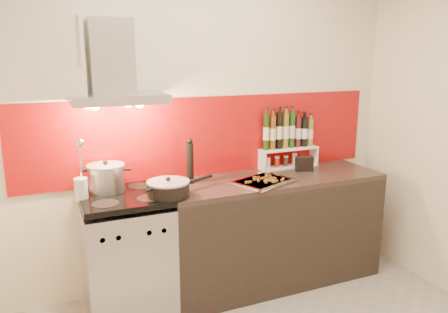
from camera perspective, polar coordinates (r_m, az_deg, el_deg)
name	(u,v)px	position (r m, az deg, el deg)	size (l,w,h in m)	color
back_wall	(202,127)	(3.52, -2.90, 3.92)	(3.40, 0.02, 2.60)	silver
backsplash	(208,136)	(3.54, -2.06, 2.67)	(3.00, 0.02, 0.64)	#960E08
range_stove	(127,256)	(3.31, -12.51, -12.59)	(0.60, 0.60, 0.91)	#B7B7BA
counter	(272,229)	(3.69, 6.31, -9.43)	(1.80, 0.60, 0.90)	black
range_hood	(114,73)	(3.14, -14.21, 10.55)	(0.62, 0.50, 0.61)	#B7B7BA
upper_cabinet	(23,41)	(3.08, -24.82, 13.59)	(0.70, 0.35, 0.72)	beige
stock_pot	(106,178)	(3.23, -15.12, -2.69)	(0.27, 0.27, 0.23)	#B7B7BA
saute_pan	(169,188)	(3.05, -7.19, -4.12)	(0.54, 0.34, 0.14)	black
utensil_jar	(81,182)	(3.10, -18.19, -3.16)	(0.09, 0.14, 0.43)	silver
pepper_mill	(190,162)	(3.33, -4.47, -0.67)	(0.06, 0.06, 0.35)	black
step_shelf	(288,141)	(3.81, 8.31, 2.00)	(0.54, 0.15, 0.49)	white
caddy_box	(304,164)	(3.76, 10.43, -0.96)	(0.15, 0.06, 0.13)	black
baking_tray	(263,181)	(3.37, 5.07, -3.22)	(0.53, 0.47, 0.03)	silver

